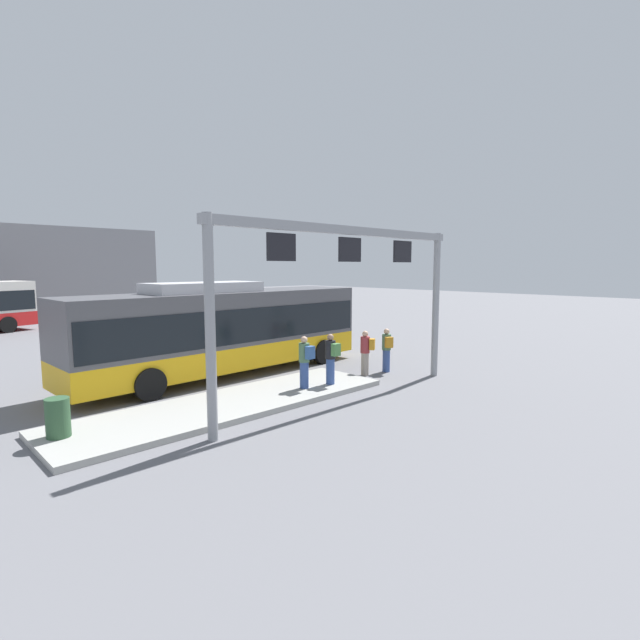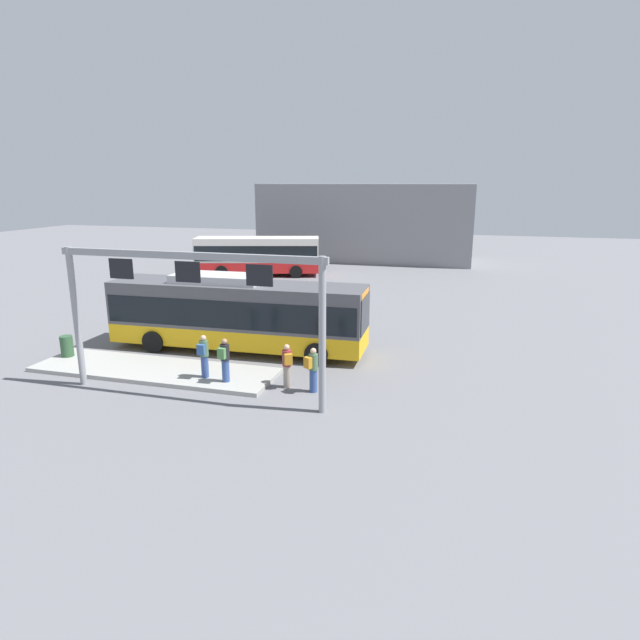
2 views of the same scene
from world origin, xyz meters
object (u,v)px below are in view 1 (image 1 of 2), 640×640
(person_boarding, at_px, (387,349))
(trash_bin, at_px, (58,418))
(person_waiting_near, at_px, (366,352))
(person_waiting_mid, at_px, (331,358))
(bus_main, at_px, (225,326))
(person_waiting_far, at_px, (305,361))

(person_boarding, height_order, trash_bin, person_boarding)
(person_waiting_near, xyz_separation_m, person_waiting_mid, (-2.29, -0.44, 0.16))
(bus_main, distance_m, trash_bin, 7.36)
(person_waiting_mid, bearing_deg, person_waiting_near, -77.03)
(person_waiting_far, bearing_deg, person_waiting_near, -90.02)
(person_boarding, height_order, person_waiting_far, person_waiting_far)
(trash_bin, bearing_deg, person_waiting_mid, -6.96)
(bus_main, height_order, trash_bin, bus_main)
(person_waiting_near, relative_size, person_waiting_mid, 1.00)
(person_boarding, bearing_deg, person_waiting_near, 112.46)
(person_boarding, bearing_deg, trash_bin, 118.02)
(bus_main, xyz_separation_m, person_waiting_far, (0.38, -3.96, -0.76))
(bus_main, distance_m, person_waiting_near, 5.29)
(bus_main, distance_m, person_boarding, 6.15)
(person_boarding, xyz_separation_m, person_waiting_mid, (-3.32, -0.28, 0.16))
(person_waiting_mid, relative_size, trash_bin, 1.86)
(trash_bin, bearing_deg, person_waiting_near, -2.91)
(bus_main, height_order, person_waiting_far, bus_main)
(person_waiting_near, bearing_deg, person_waiting_mid, 69.19)
(person_waiting_near, bearing_deg, trash_bin, 55.31)
(person_waiting_near, relative_size, trash_bin, 1.86)
(bus_main, bearing_deg, person_waiting_near, -47.43)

